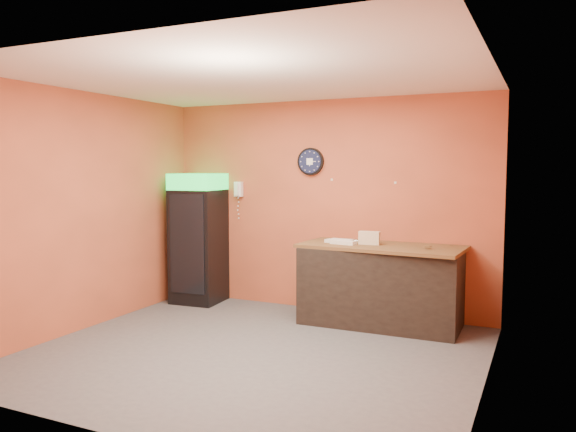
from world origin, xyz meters
The scene contains 15 objects.
floor centered at (0.00, 0.00, 0.00)m, with size 4.50×4.50×0.00m, color #47474C.
back_wall centered at (0.00, 2.00, 1.40)m, with size 4.50×0.02×2.80m, color #C65A38.
left_wall centered at (-2.25, 0.00, 1.40)m, with size 0.02×4.00×2.80m, color #C65A38.
right_wall centered at (2.25, 0.00, 1.40)m, with size 0.02×4.00×2.80m, color #C65A38.
ceiling centered at (0.00, 0.00, 2.80)m, with size 4.50×4.00×0.02m, color white.
beverage_cooler centered at (-1.78, 1.61, 0.89)m, with size 0.69×0.70×1.82m.
prep_counter centered at (0.90, 1.58, 0.47)m, with size 1.88×0.83×0.94m, color black.
wall_clock centered at (-0.20, 1.97, 1.99)m, with size 0.37×0.06×0.37m.
wall_phone centered at (-1.29, 1.95, 1.60)m, with size 0.12×0.10×0.21m.
butcher_paper centered at (0.90, 1.58, 0.96)m, with size 1.93×0.89×0.04m, color brown.
sub_roll_stack centered at (0.75, 1.56, 1.06)m, with size 0.26×0.10×0.16m.
wrapped_sandwich_left centered at (0.34, 1.52, 1.00)m, with size 0.28×0.11×0.04m, color silver.
wrapped_sandwich_mid centered at (0.45, 1.46, 1.00)m, with size 0.31×0.12×0.04m, color silver.
wrapped_sandwich_right centered at (0.38, 1.62, 1.00)m, with size 0.28×0.11×0.04m, color silver.
kitchen_tool centered at (0.58, 1.75, 1.01)m, with size 0.06×0.06×0.06m, color silver.
Camera 1 is at (2.70, -4.97, 1.92)m, focal length 35.00 mm.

